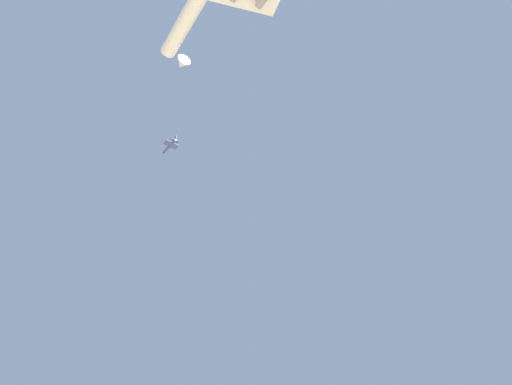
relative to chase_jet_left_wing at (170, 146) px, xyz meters
name	(u,v)px	position (x,y,z in m)	size (l,w,h in m)	color
chase_jet_left_wing	(170,146)	(0.00, 0.00, 0.00)	(15.25, 8.95, 4.00)	#38478C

